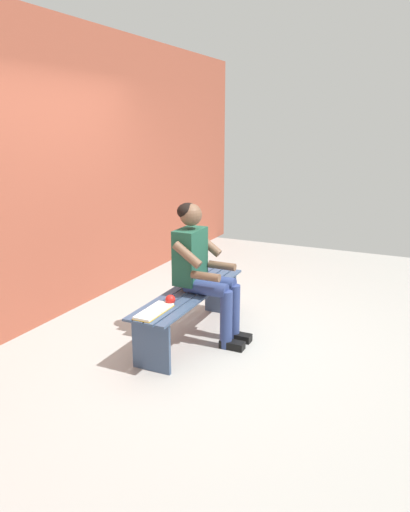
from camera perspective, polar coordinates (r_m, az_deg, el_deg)
name	(u,v)px	position (r m, az deg, el deg)	size (l,w,h in m)	color
ground_plane	(252,429)	(3.41, 5.60, -19.77)	(10.00, 7.00, 0.04)	#9E9E99
brick_wall	(7,176)	(4.77, -22.42, 8.73)	(9.50, 0.24, 2.96)	#9E4C38
bench_near	(190,303)	(4.46, -1.75, -5.56)	(1.63, 0.39, 0.46)	#384C6B
person_seated	(202,266)	(4.34, -0.33, -1.24)	(0.50, 0.69, 1.27)	#1E513D
apple	(170,300)	(4.09, -4.12, -5.19)	(0.09, 0.09, 0.09)	red
book_open	(154,311)	(3.94, -6.07, -6.55)	(0.41, 0.16, 0.02)	white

